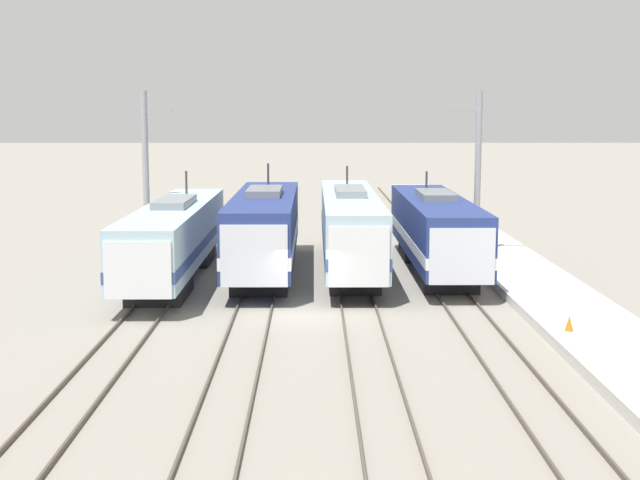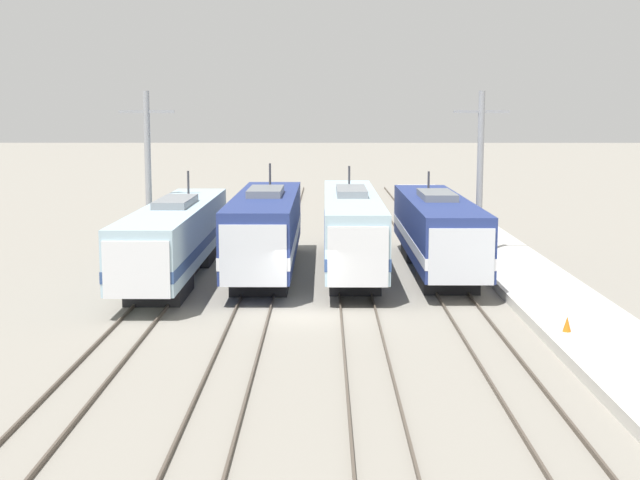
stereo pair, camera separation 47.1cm
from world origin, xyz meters
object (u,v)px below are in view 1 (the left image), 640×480
locomotive_center_right (350,229)px  locomotive_far_right (436,232)px  traffic_cone (569,323)px  locomotive_far_left (174,238)px  catenary_tower_left (146,173)px  catenary_tower_right (478,172)px  locomotive_center_left (264,231)px

locomotive_center_right → locomotive_far_right: size_ratio=1.12×
locomotive_center_right → traffic_cone: locomotive_center_right is taller
locomotive_far_left → locomotive_far_right: size_ratio=1.12×
catenary_tower_left → catenary_tower_right: same height
catenary_tower_left → traffic_cone: bearing=-44.1°
locomotive_far_left → locomotive_far_right: locomotive_far_left is taller
locomotive_far_right → catenary_tower_right: 5.53m
locomotive_far_left → locomotive_far_right: bearing=7.9°
traffic_cone → locomotive_far_right: bearing=101.9°
locomotive_far_left → locomotive_center_left: 4.49m
locomotive_center_left → traffic_cone: size_ratio=30.17×
locomotive_far_right → traffic_cone: locomotive_far_right is taller
locomotive_center_left → traffic_cone: 17.52m
locomotive_far_left → locomotive_center_right: 8.96m
locomotive_center_left → catenary_tower_left: catenary_tower_left is taller
catenary_tower_right → locomotive_center_left: bearing=-158.2°
locomotive_far_left → catenary_tower_left: size_ratio=2.05×
locomotive_center_right → catenary_tower_left: catenary_tower_left is taller
traffic_cone → locomotive_center_left: bearing=131.5°
locomotive_far_left → locomotive_center_left: size_ratio=1.14×
locomotive_far_left → catenary_tower_right: 16.99m
locomotive_far_left → catenary_tower_right: size_ratio=2.05×
locomotive_center_left → traffic_cone: bearing=-48.5°
catenary_tower_left → catenary_tower_right: (18.09, 0.00, 0.00)m
catenary_tower_right → catenary_tower_left: bearing=180.0°
locomotive_far_left → locomotive_far_right: (12.99, 1.80, 0.08)m
catenary_tower_right → traffic_cone: bearing=-89.5°
locomotive_far_right → catenary_tower_right: size_ratio=1.83×
locomotive_far_left → traffic_cone: bearing=-36.8°
locomotive_far_left → catenary_tower_left: 6.81m
catenary_tower_left → catenary_tower_right: 18.09m
locomotive_center_right → catenary_tower_right: size_ratio=2.05×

